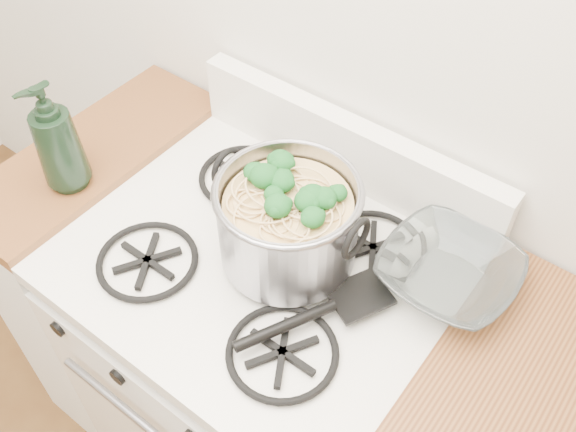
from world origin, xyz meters
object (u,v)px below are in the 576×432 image
(stock_pot, at_px, (288,222))
(glass_bowl, at_px, (447,278))
(spatula, at_px, (360,294))
(bottle, at_px, (56,137))
(gas_range, at_px, (266,371))

(stock_pot, height_order, glass_bowl, stock_pot)
(stock_pot, relative_size, spatula, 0.99)
(spatula, xyz_separation_m, glass_bowl, (0.11, 0.13, 0.00))
(glass_bowl, distance_m, bottle, 0.83)
(gas_range, distance_m, glass_bowl, 0.62)
(stock_pot, bearing_deg, spatula, -1.73)
(bottle, bearing_deg, stock_pot, 26.45)
(spatula, relative_size, bottle, 1.19)
(gas_range, xyz_separation_m, glass_bowl, (0.33, 0.16, 0.50))
(spatula, height_order, bottle, bottle)
(stock_pot, xyz_separation_m, bottle, (-0.50, -0.13, 0.04))
(stock_pot, bearing_deg, bottle, -165.40)
(glass_bowl, xyz_separation_m, bottle, (-0.79, -0.25, 0.11))
(glass_bowl, bearing_deg, stock_pot, -156.42)
(spatula, bearing_deg, gas_range, -146.29)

